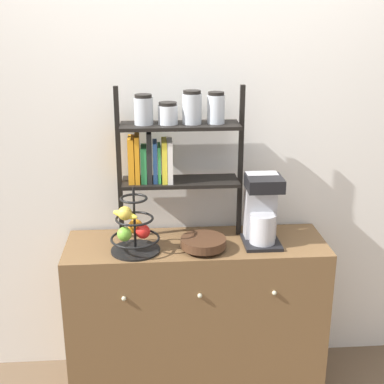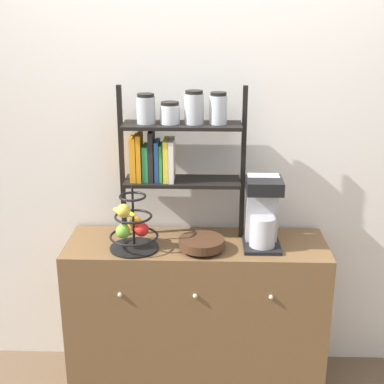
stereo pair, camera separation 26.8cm
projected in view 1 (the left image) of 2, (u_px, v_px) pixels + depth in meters
name	position (u px, v px, depth m)	size (l,w,h in m)	color
wall_back	(193.00, 146.00, 2.88)	(7.00, 0.05, 2.60)	silver
sideboard	(196.00, 314.00, 2.91)	(1.35, 0.45, 0.85)	brown
coffee_maker	(262.00, 210.00, 2.73)	(0.19, 0.21, 0.37)	black
fruit_stand	(133.00, 230.00, 2.65)	(0.25, 0.25, 0.34)	black
wooden_bowl	(203.00, 243.00, 2.68)	(0.23, 0.23, 0.06)	#422819
shelf_hutch	(169.00, 143.00, 2.70)	(0.65, 0.20, 0.80)	black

